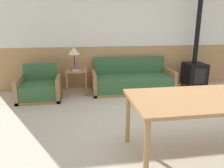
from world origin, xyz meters
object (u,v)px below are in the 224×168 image
(couch, at_px, (132,82))
(side_table, at_px, (76,74))
(armchair, at_px, (40,89))
(dining_table, at_px, (201,103))
(table_lamp, at_px, (74,52))
(wood_stove, at_px, (195,67))

(couch, distance_m, side_table, 1.39)
(armchair, bearing_deg, dining_table, -48.54)
(dining_table, bearing_deg, couch, 93.18)
(couch, height_order, armchair, couch)
(armchair, xyz_separation_m, table_lamp, (0.78, 0.36, 0.77))
(armchair, relative_size, dining_table, 0.53)
(table_lamp, height_order, wood_stove, wood_stove)
(table_lamp, relative_size, dining_table, 0.30)
(side_table, xyz_separation_m, dining_table, (1.52, -2.79, 0.23))
(armchair, bearing_deg, wood_stove, 3.00)
(couch, relative_size, armchair, 2.17)
(couch, xyz_separation_m, table_lamp, (-1.40, 0.09, 0.76))
(armchair, bearing_deg, couch, 5.69)
(couch, relative_size, side_table, 3.38)
(couch, bearing_deg, table_lamp, 176.29)
(table_lamp, bearing_deg, wood_stove, -1.26)
(armchair, relative_size, table_lamp, 1.76)
(armchair, bearing_deg, table_lamp, 23.41)
(side_table, height_order, dining_table, dining_table)
(dining_table, bearing_deg, side_table, 118.59)
(armchair, bearing_deg, side_table, 17.32)
(side_table, distance_m, dining_table, 3.19)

